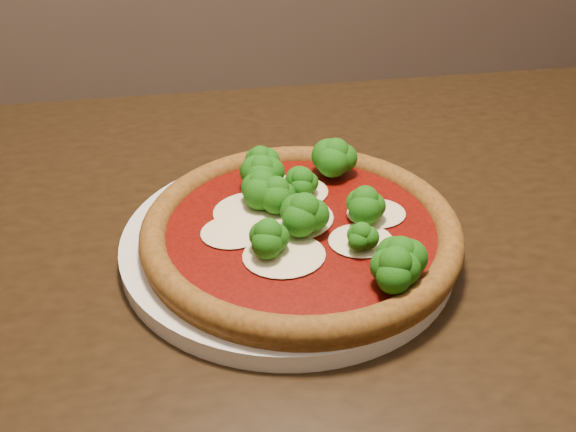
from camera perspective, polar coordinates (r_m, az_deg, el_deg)
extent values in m
cube|color=black|center=(0.68, 0.34, -3.01)|extent=(1.29, 0.87, 0.04)
cylinder|color=black|center=(1.35, 22.06, -4.51)|extent=(0.06, 0.06, 0.71)
cylinder|color=silver|center=(0.64, 0.00, -2.31)|extent=(0.33, 0.33, 0.02)
cylinder|color=brown|center=(0.63, 1.16, -1.59)|extent=(0.30, 0.30, 0.01)
torus|color=brown|center=(0.62, 1.17, -1.06)|extent=(0.31, 0.31, 0.03)
cylinder|color=#640904|center=(0.62, 1.17, -1.03)|extent=(0.26, 0.26, 0.00)
ellipsoid|color=#F8ECC5|center=(0.64, -3.09, 0.44)|extent=(0.08, 0.07, 0.01)
ellipsoid|color=#F8ECC5|center=(0.58, -0.35, -3.47)|extent=(0.08, 0.07, 0.01)
ellipsoid|color=#F8ECC5|center=(0.63, 0.09, -0.16)|extent=(0.09, 0.08, 0.01)
ellipsoid|color=#F8ECC5|center=(0.67, 0.52, 2.18)|extent=(0.07, 0.07, 0.01)
ellipsoid|color=#F8ECC5|center=(0.60, 6.48, -2.15)|extent=(0.06, 0.06, 0.00)
ellipsoid|color=#F8ECC5|center=(0.61, -4.91, -1.40)|extent=(0.06, 0.06, 0.01)
ellipsoid|color=#F8ECC5|center=(0.64, 7.85, 0.26)|extent=(0.06, 0.05, 0.00)
ellipsoid|color=#F8ECC5|center=(0.68, -0.18, 2.64)|extent=(0.05, 0.05, 0.00)
ellipsoid|color=#1F7813|center=(0.69, 4.26, 5.51)|extent=(0.05, 0.05, 0.04)
ellipsoid|color=#1F7813|center=(0.58, 6.56, -1.62)|extent=(0.03, 0.03, 0.03)
ellipsoid|color=#1F7813|center=(0.54, 9.50, -4.39)|extent=(0.05, 0.05, 0.04)
ellipsoid|color=#1F7813|center=(0.64, -2.31, 2.70)|extent=(0.05, 0.05, 0.04)
ellipsoid|color=#1F7813|center=(0.62, 6.86, 1.29)|extent=(0.05, 0.05, 0.04)
ellipsoid|color=#1F7813|center=(0.55, 9.98, -3.38)|extent=(0.05, 0.05, 0.04)
ellipsoid|color=#1F7813|center=(0.60, 1.49, 0.45)|extent=(0.05, 0.05, 0.04)
ellipsoid|color=#1F7813|center=(0.69, -2.47, 5.10)|extent=(0.04, 0.04, 0.04)
ellipsoid|color=#1F7813|center=(0.65, 1.27, 3.21)|extent=(0.04, 0.04, 0.03)
ellipsoid|color=#1F7813|center=(0.57, -1.78, -1.68)|extent=(0.04, 0.04, 0.04)
ellipsoid|color=#1F7813|center=(0.66, -2.32, 4.06)|extent=(0.05, 0.05, 0.04)
ellipsoid|color=#1F7813|center=(0.63, -1.03, 2.21)|extent=(0.05, 0.05, 0.04)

